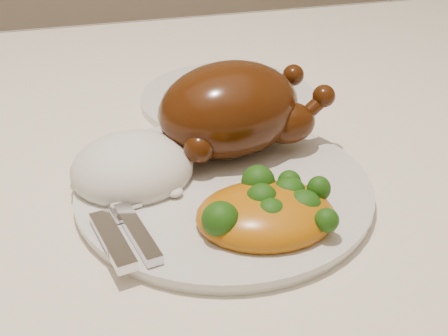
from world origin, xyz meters
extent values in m
cube|color=brown|center=(0.00, 0.00, 0.74)|extent=(1.60, 0.90, 0.04)
cube|color=#EEE6CD|center=(0.00, 0.00, 0.76)|extent=(1.72, 1.02, 0.01)
cube|color=#EEE6CD|center=(0.00, 0.51, 0.68)|extent=(1.72, 0.01, 0.18)
cylinder|color=silver|center=(0.12, -0.05, 0.77)|extent=(0.35, 0.35, 0.01)
cylinder|color=silver|center=(0.18, 0.15, 0.77)|extent=(0.27, 0.27, 0.01)
ellipsoid|color=#472007|center=(0.14, 0.02, 0.83)|extent=(0.17, 0.14, 0.10)
ellipsoid|color=#472007|center=(0.13, 0.01, 0.85)|extent=(0.08, 0.07, 0.04)
ellipsoid|color=#472007|center=(0.20, 0.00, 0.81)|extent=(0.06, 0.04, 0.04)
sphere|color=#472007|center=(0.24, 0.00, 0.84)|extent=(0.02, 0.02, 0.02)
ellipsoid|color=#472007|center=(0.19, 0.06, 0.81)|extent=(0.06, 0.04, 0.04)
sphere|color=#472007|center=(0.23, 0.07, 0.84)|extent=(0.02, 0.02, 0.02)
sphere|color=#472007|center=(0.10, -0.03, 0.81)|extent=(0.03, 0.03, 0.03)
sphere|color=#472007|center=(0.09, 0.04, 0.81)|extent=(0.03, 0.03, 0.03)
ellipsoid|color=white|center=(0.03, -0.02, 0.79)|extent=(0.14, 0.13, 0.06)
ellipsoid|color=orange|center=(0.14, -0.12, 0.79)|extent=(0.14, 0.11, 0.04)
ellipsoid|color=orange|center=(0.17, -0.11, 0.79)|extent=(0.06, 0.05, 0.03)
ellipsoid|color=#153C0A|center=(0.17, -0.13, 0.80)|extent=(0.03, 0.03, 0.03)
ellipsoid|color=#153C0A|center=(0.16, -0.12, 0.79)|extent=(0.03, 0.03, 0.03)
ellipsoid|color=#153C0A|center=(0.10, -0.11, 0.80)|extent=(0.02, 0.02, 0.02)
ellipsoid|color=#153C0A|center=(0.19, -0.12, 0.80)|extent=(0.02, 0.02, 0.02)
ellipsoid|color=#153C0A|center=(0.14, -0.14, 0.80)|extent=(0.03, 0.03, 0.03)
ellipsoid|color=#153C0A|center=(0.14, -0.12, 0.80)|extent=(0.03, 0.03, 0.03)
ellipsoid|color=#153C0A|center=(0.17, -0.13, 0.80)|extent=(0.03, 0.03, 0.03)
ellipsoid|color=#153C0A|center=(0.09, -0.13, 0.80)|extent=(0.03, 0.03, 0.03)
ellipsoid|color=#153C0A|center=(0.17, -0.09, 0.80)|extent=(0.02, 0.02, 0.02)
ellipsoid|color=#153C0A|center=(0.18, -0.16, 0.80)|extent=(0.02, 0.02, 0.02)
ellipsoid|color=#153C0A|center=(0.16, -0.11, 0.80)|extent=(0.03, 0.03, 0.03)
ellipsoid|color=#153C0A|center=(0.14, -0.09, 0.80)|extent=(0.03, 0.03, 0.03)
cube|color=silver|center=(0.00, -0.03, 0.78)|extent=(0.04, 0.13, 0.00)
cube|color=silver|center=(0.00, -0.12, 0.79)|extent=(0.03, 0.08, 0.01)
cube|color=silver|center=(0.02, -0.12, 0.79)|extent=(0.03, 0.09, 0.01)
cube|color=silver|center=(0.02, -0.03, 0.79)|extent=(0.03, 0.09, 0.00)
camera|label=1|loc=(-0.01, -0.55, 1.11)|focal=50.00mm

